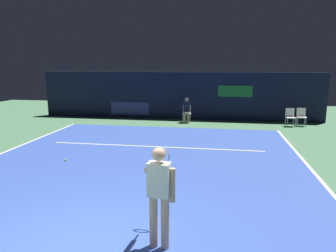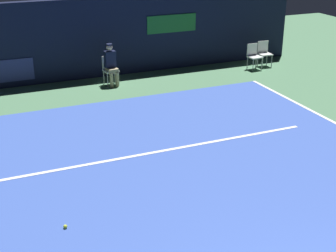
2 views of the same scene
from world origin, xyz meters
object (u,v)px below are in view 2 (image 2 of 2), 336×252
at_px(courtside_chair_near, 254,55).
at_px(tennis_ball, 65,227).
at_px(line_judge_on_chair, 111,64).
at_px(courtside_chair_far, 264,52).

relative_size(courtside_chair_near, tennis_ball, 12.94).
bearing_deg(line_judge_on_chair, courtside_chair_far, 0.28).
height_order(line_judge_on_chair, courtside_chair_near, line_judge_on_chair).
xyz_separation_m(line_judge_on_chair, courtside_chair_near, (5.16, -0.17, -0.18)).
distance_m(line_judge_on_chair, courtside_chair_near, 5.17).
bearing_deg(courtside_chair_near, tennis_ball, -138.80).
bearing_deg(line_judge_on_chair, tennis_ball, -112.53).
distance_m(line_judge_on_chair, tennis_ball, 8.00).
xyz_separation_m(courtside_chair_near, courtside_chair_far, (0.56, 0.20, 0.00)).
distance_m(courtside_chair_near, courtside_chair_far, 0.59).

